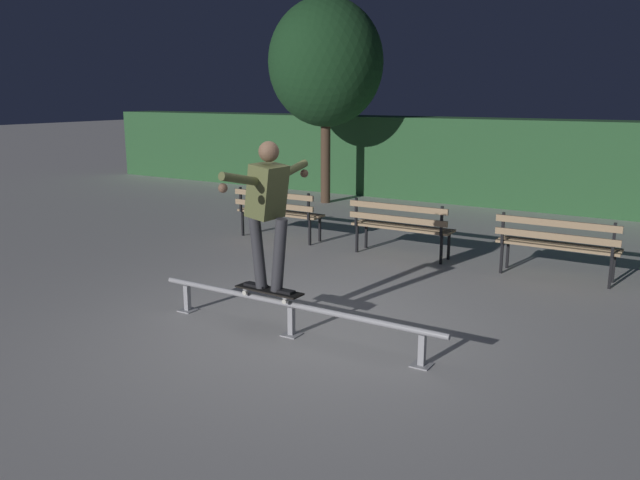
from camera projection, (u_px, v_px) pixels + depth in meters
The scene contains 9 objects.
ground_plane at pixel (304, 328), 6.81m from camera, with size 90.00×90.00×0.00m, color #ADAAA8.
hedge_backdrop at pixel (522, 163), 13.98m from camera, with size 24.00×1.20×1.92m, color #2D5B33.
grind_rail at pixel (291, 310), 6.55m from camera, with size 3.44×0.18×0.37m.
skateboard at pixel (269, 291), 6.66m from camera, with size 0.79×0.23×0.09m.
skateboarder at pixel (268, 203), 6.45m from camera, with size 0.62×1.41×1.56m.
park_bench_leftmost at pixel (277, 209), 10.84m from camera, with size 1.60×0.42×0.88m.
park_bench_left_center at pixel (400, 223), 9.66m from camera, with size 1.60×0.42×0.88m.
park_bench_right_center at pixel (557, 241), 8.49m from camera, with size 1.60×0.42×0.88m.
tree_far_left at pixel (326, 63), 13.96m from camera, with size 2.55×2.55×4.54m.
Camera 1 is at (3.51, -5.38, 2.47)m, focal length 35.42 mm.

